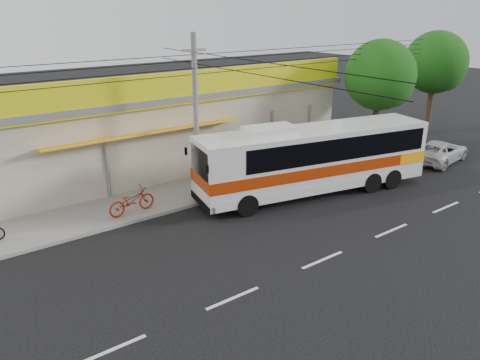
# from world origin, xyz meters

# --- Properties ---
(ground) EXTENTS (120.00, 120.00, 0.00)m
(ground) POSITION_xyz_m (0.00, 0.00, 0.00)
(ground) COLOR black
(ground) RESTS_ON ground
(sidewalk) EXTENTS (30.00, 3.20, 0.15)m
(sidewalk) POSITION_xyz_m (0.00, 6.00, 0.07)
(sidewalk) COLOR gray
(sidewalk) RESTS_ON ground
(lane_markings) EXTENTS (50.00, 0.12, 0.01)m
(lane_markings) POSITION_xyz_m (0.00, -2.50, 0.00)
(lane_markings) COLOR silver
(lane_markings) RESTS_ON ground
(storefront_building) EXTENTS (22.60, 9.20, 5.70)m
(storefront_building) POSITION_xyz_m (-0.01, 11.54, 2.30)
(storefront_building) COLOR #A39A83
(storefront_building) RESTS_ON ground
(coach_bus) EXTENTS (11.94, 4.84, 3.60)m
(coach_bus) POSITION_xyz_m (4.50, 2.37, 1.93)
(coach_bus) COLOR silver
(coach_bus) RESTS_ON ground
(motorbike_red) EXTENTS (2.20, 0.91, 1.13)m
(motorbike_red) POSITION_xyz_m (-3.93, 5.15, 0.71)
(motorbike_red) COLOR #971F0B
(motorbike_red) RESTS_ON sidewalk
(white_car) EXTENTS (4.71, 2.72, 1.24)m
(white_car) POSITION_xyz_m (13.93, 1.58, 0.62)
(white_car) COLOR silver
(white_car) RESTS_ON ground
(utility_pole) EXTENTS (34.00, 14.00, 7.61)m
(utility_pole) POSITION_xyz_m (-0.39, 5.40, 6.28)
(utility_pole) COLOR slate
(utility_pole) RESTS_ON ground
(tree_near) EXTENTS (4.17, 4.17, 6.92)m
(tree_near) POSITION_xyz_m (12.28, 4.95, 4.68)
(tree_near) COLOR #362515
(tree_near) RESTS_ON ground
(tree_far) EXTENTS (4.31, 4.31, 7.14)m
(tree_far) POSITION_xyz_m (19.76, 6.05, 4.83)
(tree_far) COLOR #362515
(tree_far) RESTS_ON ground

